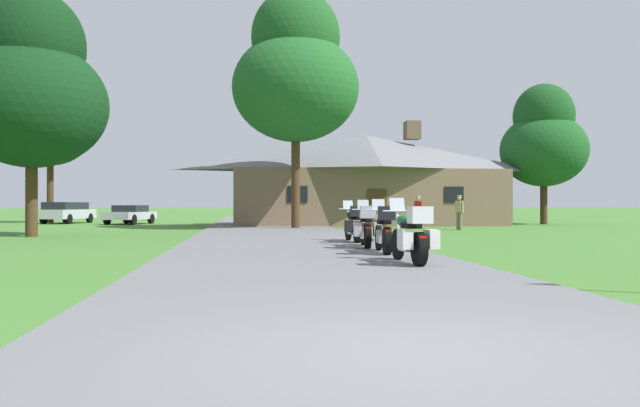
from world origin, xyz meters
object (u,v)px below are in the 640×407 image
at_px(bystander_red_shirt_near_lodge, 418,210).
at_px(tree_left_near, 32,87).
at_px(motorcycle_green_third_in_row, 366,227).
at_px(tree_by_lodge_front, 296,73).
at_px(parked_silver_suv_far_left, 67,212).
at_px(parked_silver_sedan_far_left, 130,214).
at_px(bystander_tan_shirt_beside_signpost, 459,210).
at_px(motorcycle_black_farthest_in_row, 354,224).
at_px(tree_left_far, 50,125).
at_px(motorcycle_green_nearest_to_camera, 412,236).
at_px(tree_right_of_lodge, 544,140).
at_px(motorcycle_white_second_in_row, 384,230).

height_order(bystander_red_shirt_near_lodge, tree_left_near, tree_left_near).
height_order(motorcycle_green_third_in_row, tree_by_lodge_front, tree_by_lodge_front).
bearing_deg(parked_silver_suv_far_left, parked_silver_sedan_far_left, -14.87).
height_order(bystander_tan_shirt_beside_signpost, tree_left_near, tree_left_near).
bearing_deg(motorcycle_black_farthest_in_row, tree_left_far, 121.49).
xyz_separation_m(tree_left_far, tree_by_lodge_front, (15.77, -13.11, 1.17)).
xyz_separation_m(bystander_red_shirt_near_lodge, parked_silver_sedan_far_left, (-16.07, 9.47, -0.31)).
bearing_deg(bystander_red_shirt_near_lodge, tree_by_lodge_front, 61.89).
height_order(bystander_tan_shirt_beside_signpost, tree_by_lodge_front, tree_by_lodge_front).
distance_m(motorcycle_green_nearest_to_camera, bystander_tan_shirt_beside_signpost, 18.74).
xyz_separation_m(motorcycle_black_farthest_in_row, bystander_tan_shirt_beside_signpost, (6.92, 10.02, 0.34)).
bearing_deg(tree_left_near, tree_right_of_lodge, 24.85).
bearing_deg(motorcycle_black_farthest_in_row, parked_silver_suv_far_left, 120.64).
distance_m(tree_left_far, parked_silver_sedan_far_left, 9.36).
xyz_separation_m(motorcycle_green_third_in_row, motorcycle_black_farthest_in_row, (0.12, 2.55, 0.00)).
height_order(bystander_tan_shirt_beside_signpost, parked_silver_suv_far_left, bystander_tan_shirt_beside_signpost).
distance_m(motorcycle_green_third_in_row, parked_silver_suv_far_left, 30.28).
bearing_deg(tree_right_of_lodge, tree_left_far, 167.21).
distance_m(motorcycle_green_third_in_row, bystander_tan_shirt_beside_signpost, 14.41).
distance_m(tree_right_of_lodge, tree_left_near, 29.46).
xyz_separation_m(motorcycle_green_nearest_to_camera, tree_right_of_lodge, (15.42, 25.39, 4.70)).
bearing_deg(motorcycle_green_nearest_to_camera, motorcycle_white_second_in_row, 86.47).
relative_size(bystander_tan_shirt_beside_signpost, parked_silver_suv_far_left, 0.34).
bearing_deg(parked_silver_sedan_far_left, tree_by_lodge_front, -27.81).
relative_size(motorcycle_green_third_in_row, tree_by_lodge_front, 0.17).
xyz_separation_m(motorcycle_black_farthest_in_row, bystander_red_shirt_near_lodge, (5.43, 11.97, 0.34)).
relative_size(tree_left_near, parked_silver_sedan_far_left, 2.07).
bearing_deg(tree_left_near, tree_by_lodge_front, 31.51).
relative_size(motorcycle_green_nearest_to_camera, motorcycle_black_farthest_in_row, 1.00).
height_order(motorcycle_green_nearest_to_camera, bystander_red_shirt_near_lodge, bystander_red_shirt_near_lodge).
relative_size(motorcycle_green_nearest_to_camera, tree_by_lodge_front, 0.17).
bearing_deg(parked_silver_suv_far_left, tree_left_far, 147.13).
xyz_separation_m(tree_by_lodge_front, parked_silver_sedan_far_left, (-9.78, 9.25, -7.24)).
relative_size(bystander_red_shirt_near_lodge, parked_silver_suv_far_left, 0.34).
relative_size(motorcycle_white_second_in_row, parked_silver_sedan_far_left, 0.46).
bearing_deg(motorcycle_green_nearest_to_camera, tree_left_far, 114.62).
distance_m(motorcycle_black_farthest_in_row, bystander_red_shirt_near_lodge, 13.14).
relative_size(tree_right_of_lodge, parked_silver_sedan_far_left, 1.95).
relative_size(motorcycle_green_third_in_row, parked_silver_sedan_far_left, 0.46).
relative_size(motorcycle_black_farthest_in_row, tree_left_far, 0.21).
distance_m(motorcycle_green_third_in_row, bystander_red_shirt_near_lodge, 15.54).
bearing_deg(motorcycle_black_farthest_in_row, tree_by_lodge_front, 92.21).
bearing_deg(tree_left_far, motorcycle_black_farthest_in_row, -56.69).
relative_size(bystander_tan_shirt_beside_signpost, tree_by_lodge_front, 0.14).
height_order(motorcycle_green_nearest_to_camera, tree_right_of_lodge, tree_right_of_lodge).
xyz_separation_m(tree_left_near, tree_by_lodge_front, (10.61, 6.50, 2.18)).
relative_size(tree_left_far, tree_left_near, 1.07).
bearing_deg(motorcycle_green_nearest_to_camera, tree_left_near, 128.85).
distance_m(motorcycle_green_nearest_to_camera, motorcycle_white_second_in_row, 2.78).
height_order(tree_left_far, tree_left_near, tree_left_far).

